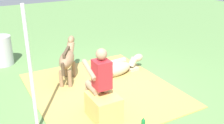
# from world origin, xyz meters

# --- Properties ---
(ground_plane) EXTENTS (24.00, 24.00, 0.00)m
(ground_plane) POSITION_xyz_m (0.00, 0.00, 0.00)
(ground_plane) COLOR #608C4C
(hay_patch) EXTENTS (3.41, 3.00, 0.02)m
(hay_patch) POSITION_xyz_m (0.02, 0.15, 0.01)
(hay_patch) COLOR tan
(hay_patch) RESTS_ON ground
(hay_bale) EXTENTS (0.63, 0.50, 0.50)m
(hay_bale) POSITION_xyz_m (-1.00, 0.66, 0.25)
(hay_bale) COLOR tan
(hay_bale) RESTS_ON ground
(person_seated) EXTENTS (0.66, 0.42, 1.38)m
(person_seated) POSITION_xyz_m (-0.84, 0.65, 0.77)
(person_seated) COLOR tan
(person_seated) RESTS_ON ground
(pony_standing) EXTENTS (1.21, 0.85, 0.95)m
(pony_standing) POSITION_xyz_m (0.85, 0.65, 0.58)
(pony_standing) COLOR #8C6B4C
(pony_standing) RESTS_ON ground
(pony_lying) EXTENTS (0.49, 1.35, 0.42)m
(pony_lying) POSITION_xyz_m (0.55, -0.58, 0.19)
(pony_lying) COLOR tan
(pony_lying) RESTS_ON ground
(soda_bottle) EXTENTS (0.07, 0.07, 0.27)m
(soda_bottle) POSITION_xyz_m (-1.67, 0.23, 0.13)
(soda_bottle) COLOR #197233
(soda_bottle) RESTS_ON ground
(water_barrel) EXTENTS (0.57, 0.57, 0.81)m
(water_barrel) POSITION_xyz_m (2.70, 1.88, 0.40)
(water_barrel) COLOR #B2B2B7
(water_barrel) RESTS_ON ground
(tent_pole_left) EXTENTS (0.06, 0.06, 2.20)m
(tent_pole_left) POSITION_xyz_m (-0.73, 1.82, 1.10)
(tent_pole_left) COLOR silver
(tent_pole_left) RESTS_ON ground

